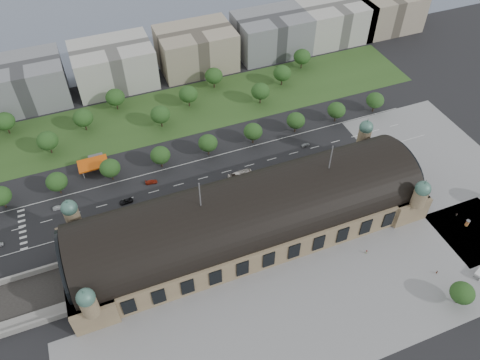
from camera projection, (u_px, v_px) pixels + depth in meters
name	position (u px, v px, depth m)	size (l,w,h in m)	color
ground	(249.00, 232.00, 199.83)	(900.00, 900.00, 0.00)	black
station	(249.00, 216.00, 192.50)	(150.00, 48.40, 44.30)	#96805D
plaza_south	(319.00, 311.00, 173.74)	(190.00, 48.00, 0.12)	gray
plaza_east	(445.00, 170.00, 226.41)	(56.00, 100.00, 0.12)	gray
road_slab	(179.00, 185.00, 219.43)	(260.00, 26.00, 0.10)	black
grass_belt	(159.00, 115.00, 256.57)	(300.00, 45.00, 0.10)	#2F5120
petrol_station	(95.00, 161.00, 226.36)	(14.00, 13.00, 5.05)	#D6520C
office_2	(23.00, 83.00, 257.30)	(45.00, 32.00, 24.00)	gray
office_3	(114.00, 65.00, 270.20)	(45.00, 32.00, 24.00)	#B5B3AC
office_4	(196.00, 49.00, 283.11)	(45.00, 32.00, 24.00)	tan
office_5	(271.00, 34.00, 296.01)	(45.00, 32.00, 24.00)	gray
office_6	(334.00, 21.00, 307.62)	(45.00, 32.00, 24.00)	#B5B3AC
office_7	(385.00, 11.00, 317.95)	(45.00, 32.00, 24.00)	tan
tree_row_1	(0.00, 196.00, 204.30)	(9.60, 9.60, 11.52)	#2D2116
tree_row_2	(57.00, 182.00, 210.49)	(9.60, 9.60, 11.52)	#2D2116
tree_row_3	(110.00, 168.00, 216.69)	(9.60, 9.60, 11.52)	#2D2116
tree_row_4	(160.00, 155.00, 222.88)	(9.60, 9.60, 11.52)	#2D2116
tree_row_5	(208.00, 143.00, 229.07)	(9.60, 9.60, 11.52)	#2D2116
tree_row_6	(253.00, 132.00, 235.27)	(9.60, 9.60, 11.52)	#2D2116
tree_row_7	(296.00, 121.00, 241.46)	(9.60, 9.60, 11.52)	#2D2116
tree_row_8	(336.00, 110.00, 247.66)	(9.60, 9.60, 11.52)	#2D2116
tree_row_9	(375.00, 100.00, 253.85)	(9.60, 9.60, 11.52)	#2D2116
tree_belt_2	(4.00, 121.00, 240.08)	(10.40, 10.40, 12.48)	#2D2116
tree_belt_3	(47.00, 141.00, 229.34)	(10.40, 10.40, 12.48)	#2D2116
tree_belt_4	(83.00, 118.00, 242.06)	(10.40, 10.40, 12.48)	#2D2116
tree_belt_5	(115.00, 97.00, 254.79)	(10.40, 10.40, 12.48)	#2D2116
tree_belt_6	(160.00, 114.00, 244.05)	(10.40, 10.40, 12.48)	#2D2116
tree_belt_7	(188.00, 94.00, 256.78)	(10.40, 10.40, 12.48)	#2D2116
tree_belt_8	(214.00, 76.00, 269.50)	(10.40, 10.40, 12.48)	#2D2116
tree_belt_9	(260.00, 91.00, 258.76)	(10.40, 10.40, 12.48)	#2D2116
tree_belt_10	(282.00, 73.00, 271.49)	(10.40, 10.40, 12.48)	#2D2116
tree_belt_11	(302.00, 57.00, 284.21)	(10.40, 10.40, 12.48)	#2D2116
tree_plaza_s	(462.00, 293.00, 171.36)	(9.00, 9.00, 10.64)	#2D2116
traffic_car_1	(58.00, 208.00, 208.44)	(1.60, 4.59, 1.51)	#979CA0
traffic_car_2	(126.00, 201.00, 211.03)	(2.75, 5.96, 1.66)	black
traffic_car_3	(151.00, 182.00, 219.67)	(2.26, 5.56, 1.61)	maroon
traffic_car_4	(238.00, 183.00, 219.48)	(1.70, 4.23, 1.44)	#162140
traffic_car_5	(306.00, 145.00, 238.14)	(1.56, 4.47, 1.47)	slate
parked_car_0	(99.00, 228.00, 200.32)	(1.39, 3.98, 1.31)	black
parked_car_1	(112.00, 224.00, 201.70)	(2.58, 5.59, 1.55)	maroon
parked_car_2	(89.00, 238.00, 196.47)	(2.01, 4.94, 1.43)	#171941
parked_car_3	(89.00, 231.00, 199.17)	(1.82, 4.52, 1.54)	slate
parked_car_4	(166.00, 216.00, 205.05)	(1.69, 4.85, 1.60)	silver
parked_car_5	(169.00, 213.00, 206.31)	(2.45, 5.31, 1.48)	#93989B
parked_car_6	(192.00, 207.00, 208.87)	(2.00, 4.92, 1.43)	black
bus_west	(184.00, 198.00, 211.33)	(3.00, 12.84, 3.58)	#D14221
bus_mid	(240.00, 175.00, 221.73)	(2.77, 11.84, 3.30)	silver
bus_east	(253.00, 179.00, 219.66)	(2.85, 12.19, 3.40)	silver
van_south	(480.00, 273.00, 183.75)	(7.10, 4.80, 2.86)	silver
advertising_column	(467.00, 223.00, 201.06)	(1.72, 1.72, 3.27)	#B62D3A
pedestrian_0	(366.00, 252.00, 191.31)	(0.96, 0.55, 1.96)	gray
pedestrian_1	(437.00, 272.00, 184.54)	(0.67, 0.44, 1.85)	gray
pedestrian_2	(457.00, 214.00, 205.41)	(0.96, 0.55, 1.98)	gray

